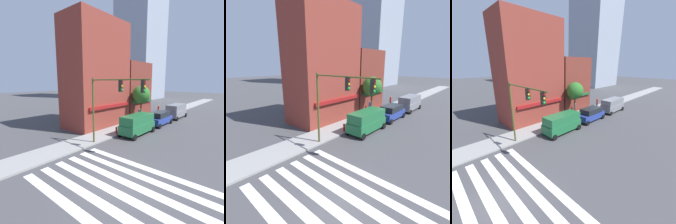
{
  "view_description": "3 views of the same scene",
  "coord_description": "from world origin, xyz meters",
  "views": [
    {
      "loc": [
        -7.54,
        -5.91,
        6.19
      ],
      "look_at": [
        4.17,
        4.0,
        3.5
      ],
      "focal_mm": 28.0,
      "sensor_mm": 36.0,
      "label": 1
    },
    {
      "loc": [
        -5.89,
        -5.11,
        7.26
      ],
      "look_at": [
        4.17,
        4.0,
        3.5
      ],
      "focal_mm": 28.0,
      "sensor_mm": 36.0,
      "label": 2
    },
    {
      "loc": [
        -2.19,
        -7.91,
        8.22
      ],
      "look_at": [
        11.21,
        6.0,
        2.0
      ],
      "focal_mm": 24.0,
      "sensor_mm": 36.0,
      "label": 3
    }
  ],
  "objects": [
    {
      "name": "sidewalk_left",
      "position": [
        0.0,
        7.5,
        0.07
      ],
      "size": [
        120.0,
        3.0,
        0.15
      ],
      "color": "gray",
      "rests_on": "ground_plane"
    },
    {
      "name": "pedestrian_red_jacket",
      "position": [
        22.18,
        8.05,
        1.07
      ],
      "size": [
        0.32,
        0.32,
        1.77
      ],
      "rotation": [
        0.0,
        0.0,
        0.4
      ],
      "color": "#23232D",
      "rests_on": "sidewalk_left"
    },
    {
      "name": "storefront_row",
      "position": [
        12.3,
        11.5,
        6.3
      ],
      "size": [
        15.82,
        5.3,
        14.21
      ],
      "color": "maroon",
      "rests_on": "ground_plane"
    },
    {
      "name": "suv_blue",
      "position": [
        15.59,
        4.7,
        1.03
      ],
      "size": [
        4.71,
        2.12,
        1.94
      ],
      "rotation": [
        0.0,
        0.0,
        0.0
      ],
      "color": "navy",
      "rests_on": "ground_plane"
    },
    {
      "name": "van_grey",
      "position": [
        21.96,
        4.7,
        1.29
      ],
      "size": [
        5.01,
        2.22,
        2.34
      ],
      "rotation": [
        0.0,
        0.0,
        0.01
      ],
      "color": "slate",
      "rests_on": "ground_plane"
    },
    {
      "name": "street_tree",
      "position": [
        15.02,
        7.5,
        4.24
      ],
      "size": [
        2.64,
        2.64,
        5.43
      ],
      "color": "brown",
      "rests_on": "sidewalk_left"
    },
    {
      "name": "fire_hydrant",
      "position": [
        7.79,
        6.4,
        0.61
      ],
      "size": [
        0.24,
        0.24,
        0.84
      ],
      "color": "red",
      "rests_on": "sidewalk_left"
    },
    {
      "name": "tower_distant",
      "position": [
        49.05,
        28.55,
        31.51
      ],
      "size": [
        14.96,
        13.09,
        63.01
      ],
      "color": "#939EAD",
      "rests_on": "ground_plane"
    },
    {
      "name": "traffic_signal",
      "position": [
        4.17,
        4.17,
        4.79
      ],
      "size": [
        0.32,
        6.19,
        6.54
      ],
      "color": "#474C1E",
      "rests_on": "ground_plane"
    },
    {
      "name": "crosswalk_stripes",
      "position": [
        0.0,
        0.0,
        0.0
      ],
      "size": [
        6.54,
        10.8,
        0.01
      ],
      "color": "silver",
      "rests_on": "ground_plane"
    },
    {
      "name": "van_green",
      "position": [
        9.63,
        4.7,
        1.29
      ],
      "size": [
        5.02,
        2.22,
        2.34
      ],
      "rotation": [
        0.0,
        0.0,
        0.01
      ],
      "color": "#1E6638",
      "rests_on": "ground_plane"
    },
    {
      "name": "ground_plane",
      "position": [
        0.0,
        0.0,
        0.0
      ],
      "size": [
        200.0,
        200.0,
        0.0
      ],
      "primitive_type": "plane",
      "color": "#424244"
    },
    {
      "name": "pedestrian_blue_shirt",
      "position": [
        16.17,
        8.44,
        1.07
      ],
      "size": [
        0.32,
        0.32,
        1.77
      ],
      "rotation": [
        0.0,
        0.0,
        5.91
      ],
      "color": "#23232D",
      "rests_on": "sidewalk_left"
    }
  ]
}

